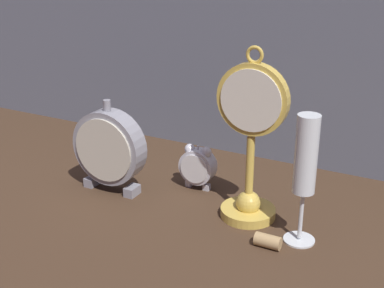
% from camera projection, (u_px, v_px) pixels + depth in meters
% --- Properties ---
extents(ground_plane, '(4.00, 4.00, 0.00)m').
position_uv_depth(ground_plane, '(171.00, 215.00, 0.95)').
color(ground_plane, '#422D1E').
extents(fabric_backdrop_drape, '(1.61, 0.01, 0.64)m').
position_uv_depth(fabric_backdrop_drape, '(247.00, 9.00, 1.10)').
color(fabric_backdrop_drape, slate).
rests_on(fabric_backdrop_drape, ground_plane).
extents(pocket_watch_on_stand, '(0.12, 0.10, 0.30)m').
position_uv_depth(pocket_watch_on_stand, '(250.00, 149.00, 0.90)').
color(pocket_watch_on_stand, gold).
rests_on(pocket_watch_on_stand, ground_plane).
extents(alarm_clock_twin_bell, '(0.07, 0.03, 0.09)m').
position_uv_depth(alarm_clock_twin_bell, '(198.00, 165.00, 1.03)').
color(alarm_clock_twin_bell, silver).
rests_on(alarm_clock_twin_bell, ground_plane).
extents(mantel_clock_silver, '(0.15, 0.04, 0.18)m').
position_uv_depth(mantel_clock_silver, '(109.00, 148.00, 1.01)').
color(mantel_clock_silver, gray).
rests_on(mantel_clock_silver, ground_plane).
extents(champagne_flute, '(0.05, 0.05, 0.22)m').
position_uv_depth(champagne_flute, '(305.00, 165.00, 0.82)').
color(champagne_flute, silver).
rests_on(champagne_flute, ground_plane).
extents(wine_cork, '(0.04, 0.02, 0.02)m').
position_uv_depth(wine_cork, '(268.00, 241.00, 0.85)').
color(wine_cork, tan).
rests_on(wine_cork, ground_plane).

